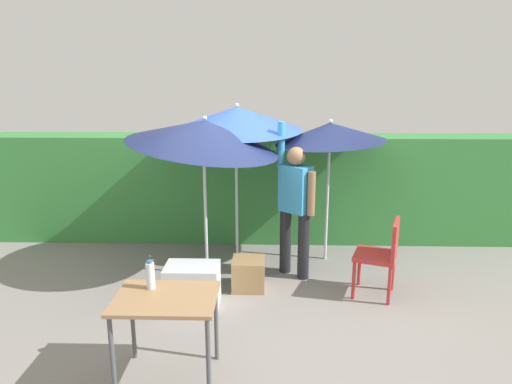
{
  "coord_description": "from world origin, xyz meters",
  "views": [
    {
      "loc": [
        0.14,
        -4.77,
        2.38
      ],
      "look_at": [
        0.0,
        0.3,
        1.1
      ],
      "focal_mm": 31.87,
      "sensor_mm": 36.0,
      "label": 1
    }
  ],
  "objects_px": {
    "person_vendor": "(295,202)",
    "umbrella_orange": "(236,119)",
    "chair_plastic": "(382,253)",
    "folding_table": "(166,307)",
    "umbrella_yellow": "(330,133)",
    "bottle_water": "(150,275)",
    "cooler_box": "(192,285)",
    "umbrella_rainbow": "(204,134)",
    "crate_cardboard": "(249,274)"
  },
  "relations": [
    {
      "from": "umbrella_rainbow",
      "to": "chair_plastic",
      "type": "bearing_deg",
      "value": -14.54
    },
    {
      "from": "umbrella_rainbow",
      "to": "person_vendor",
      "type": "relative_size",
      "value": 1.1
    },
    {
      "from": "umbrella_yellow",
      "to": "cooler_box",
      "type": "relative_size",
      "value": 3.29
    },
    {
      "from": "person_vendor",
      "to": "bottle_water",
      "type": "distance_m",
      "value": 2.28
    },
    {
      "from": "umbrella_yellow",
      "to": "crate_cardboard",
      "type": "distance_m",
      "value": 2.04
    },
    {
      "from": "umbrella_rainbow",
      "to": "umbrella_yellow",
      "type": "relative_size",
      "value": 1.1
    },
    {
      "from": "umbrella_yellow",
      "to": "folding_table",
      "type": "xyz_separation_m",
      "value": [
        -1.58,
        -2.55,
        -1.07
      ]
    },
    {
      "from": "umbrella_rainbow",
      "to": "person_vendor",
      "type": "distance_m",
      "value": 1.35
    },
    {
      "from": "umbrella_yellow",
      "to": "person_vendor",
      "type": "distance_m",
      "value": 1.03
    },
    {
      "from": "cooler_box",
      "to": "folding_table",
      "type": "distance_m",
      "value": 1.31
    },
    {
      "from": "umbrella_rainbow",
      "to": "person_vendor",
      "type": "height_order",
      "value": "umbrella_rainbow"
    },
    {
      "from": "umbrella_rainbow",
      "to": "bottle_water",
      "type": "relative_size",
      "value": 8.65
    },
    {
      "from": "umbrella_orange",
      "to": "cooler_box",
      "type": "relative_size",
      "value": 3.62
    },
    {
      "from": "umbrella_rainbow",
      "to": "chair_plastic",
      "type": "relative_size",
      "value": 2.33
    },
    {
      "from": "crate_cardboard",
      "to": "folding_table",
      "type": "xyz_separation_m",
      "value": [
        -0.58,
        -1.64,
        0.46
      ]
    },
    {
      "from": "umbrella_rainbow",
      "to": "cooler_box",
      "type": "bearing_deg",
      "value": -94.79
    },
    {
      "from": "umbrella_orange",
      "to": "bottle_water",
      "type": "height_order",
      "value": "umbrella_orange"
    },
    {
      "from": "umbrella_orange",
      "to": "crate_cardboard",
      "type": "relative_size",
      "value": 5.6
    },
    {
      "from": "umbrella_orange",
      "to": "umbrella_yellow",
      "type": "xyz_separation_m",
      "value": [
        1.19,
        -0.13,
        -0.16
      ]
    },
    {
      "from": "umbrella_rainbow",
      "to": "umbrella_orange",
      "type": "height_order",
      "value": "umbrella_orange"
    },
    {
      "from": "person_vendor",
      "to": "umbrella_orange",
      "type": "bearing_deg",
      "value": 138.71
    },
    {
      "from": "crate_cardboard",
      "to": "umbrella_orange",
      "type": "bearing_deg",
      "value": 100.57
    },
    {
      "from": "umbrella_orange",
      "to": "chair_plastic",
      "type": "distance_m",
      "value": 2.46
    },
    {
      "from": "crate_cardboard",
      "to": "folding_table",
      "type": "relative_size",
      "value": 0.46
    },
    {
      "from": "umbrella_yellow",
      "to": "umbrella_orange",
      "type": "bearing_deg",
      "value": 173.75
    },
    {
      "from": "umbrella_orange",
      "to": "cooler_box",
      "type": "bearing_deg",
      "value": -105.34
    },
    {
      "from": "umbrella_yellow",
      "to": "folding_table",
      "type": "relative_size",
      "value": 2.36
    },
    {
      "from": "umbrella_yellow",
      "to": "bottle_water",
      "type": "relative_size",
      "value": 7.86
    },
    {
      "from": "umbrella_rainbow",
      "to": "chair_plastic",
      "type": "distance_m",
      "value": 2.41
    },
    {
      "from": "crate_cardboard",
      "to": "folding_table",
      "type": "distance_m",
      "value": 1.8
    },
    {
      "from": "chair_plastic",
      "to": "folding_table",
      "type": "distance_m",
      "value": 2.55
    },
    {
      "from": "person_vendor",
      "to": "folding_table",
      "type": "bearing_deg",
      "value": -118.92
    },
    {
      "from": "crate_cardboard",
      "to": "folding_table",
      "type": "height_order",
      "value": "folding_table"
    },
    {
      "from": "chair_plastic",
      "to": "folding_table",
      "type": "xyz_separation_m",
      "value": [
        -2.06,
        -1.5,
        0.12
      ]
    },
    {
      "from": "umbrella_orange",
      "to": "umbrella_yellow",
      "type": "relative_size",
      "value": 1.1
    },
    {
      "from": "chair_plastic",
      "to": "umbrella_orange",
      "type": "bearing_deg",
      "value": 144.79
    },
    {
      "from": "umbrella_yellow",
      "to": "chair_plastic",
      "type": "distance_m",
      "value": 1.66
    },
    {
      "from": "cooler_box",
      "to": "bottle_water",
      "type": "height_order",
      "value": "bottle_water"
    },
    {
      "from": "umbrella_orange",
      "to": "crate_cardboard",
      "type": "bearing_deg",
      "value": -79.43
    },
    {
      "from": "cooler_box",
      "to": "umbrella_yellow",
      "type": "bearing_deg",
      "value": 39.37
    },
    {
      "from": "umbrella_orange",
      "to": "umbrella_yellow",
      "type": "height_order",
      "value": "umbrella_orange"
    },
    {
      "from": "umbrella_yellow",
      "to": "chair_plastic",
      "type": "relative_size",
      "value": 2.12
    },
    {
      "from": "umbrella_rainbow",
      "to": "folding_table",
      "type": "bearing_deg",
      "value": -91.53
    },
    {
      "from": "folding_table",
      "to": "bottle_water",
      "type": "bearing_deg",
      "value": 136.46
    },
    {
      "from": "cooler_box",
      "to": "crate_cardboard",
      "type": "distance_m",
      "value": 0.71
    },
    {
      "from": "umbrella_yellow",
      "to": "person_vendor",
      "type": "bearing_deg",
      "value": -131.29
    },
    {
      "from": "umbrella_orange",
      "to": "person_vendor",
      "type": "bearing_deg",
      "value": -41.29
    },
    {
      "from": "umbrella_rainbow",
      "to": "folding_table",
      "type": "height_order",
      "value": "umbrella_rainbow"
    },
    {
      "from": "person_vendor",
      "to": "crate_cardboard",
      "type": "distance_m",
      "value": 1.01
    },
    {
      "from": "bottle_water",
      "to": "umbrella_yellow",
      "type": "bearing_deg",
      "value": 54.37
    }
  ]
}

